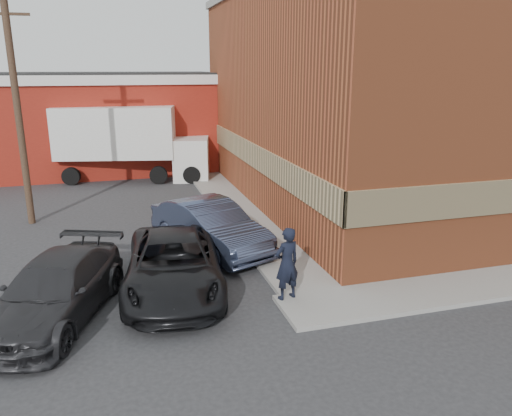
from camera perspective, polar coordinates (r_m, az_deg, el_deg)
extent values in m
plane|color=#28282B|center=(13.52, 3.93, -10.12)|extent=(90.00, 90.00, 0.00)
cube|color=#974727|center=(24.09, 16.17, 11.88)|extent=(14.00, 18.00, 9.00)
cube|color=tan|center=(21.48, -0.53, 6.17)|extent=(0.08, 18.16, 1.00)
cube|color=gray|center=(21.76, -2.69, 0.23)|extent=(1.80, 18.00, 0.12)
cube|color=maroon|center=(31.62, -19.49, 8.76)|extent=(16.00, 8.00, 5.00)
cube|color=silver|center=(31.44, -19.96, 13.73)|extent=(16.30, 8.30, 0.50)
cube|color=black|center=(31.44, -20.01, 14.27)|extent=(16.00, 8.00, 0.10)
cylinder|color=#4C3526|center=(20.69, -25.62, 10.42)|extent=(0.26, 0.26, 9.00)
cube|color=#4C3526|center=(20.72, -26.73, 19.22)|extent=(1.60, 0.10, 0.10)
imported|color=black|center=(12.80, 3.56, -6.35)|extent=(0.80, 0.64, 1.92)
imported|color=#333C56|center=(16.52, -5.27, -2.12)|extent=(3.55, 5.35, 1.67)
imported|color=black|center=(13.73, -9.34, -6.38)|extent=(3.22, 5.77, 1.53)
imported|color=#28282B|center=(13.06, -21.97, -8.71)|extent=(3.73, 5.48, 1.47)
cube|color=silver|center=(27.59, -15.71, 8.36)|extent=(6.49, 3.71, 2.65)
cube|color=#1B671E|center=(26.45, -16.18, 7.13)|extent=(5.77, 1.30, 0.81)
cube|color=silver|center=(27.27, -7.26, 5.60)|extent=(2.27, 2.58, 2.24)
cylinder|color=black|center=(27.51, -20.37, 3.41)|extent=(0.96, 0.50, 0.92)
cylinder|color=black|center=(29.43, -19.28, 4.27)|extent=(0.96, 0.50, 0.92)
cylinder|color=black|center=(26.57, -11.07, 3.70)|extent=(0.96, 0.50, 0.92)
cylinder|color=black|center=(28.55, -10.58, 4.56)|extent=(0.96, 0.50, 0.92)
cylinder|color=black|center=(26.40, -7.34, 3.79)|extent=(0.96, 0.50, 0.92)
cylinder|color=black|center=(28.39, -7.10, 4.65)|extent=(0.96, 0.50, 0.92)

